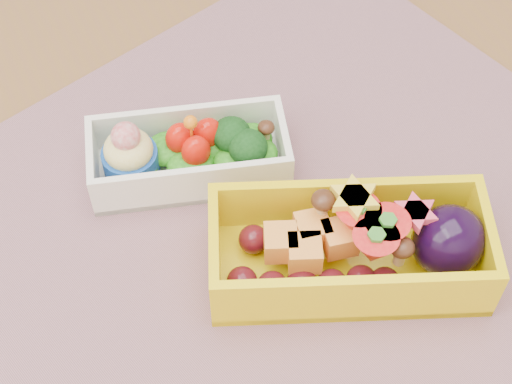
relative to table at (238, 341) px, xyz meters
name	(u,v)px	position (x,y,z in m)	size (l,w,h in m)	color
table	(238,341)	(0.00, 0.00, 0.00)	(1.20, 0.80, 0.75)	brown
placemat	(250,231)	(0.03, 0.03, 0.10)	(0.55, 0.42, 0.00)	gray
bento_white	(188,154)	(0.01, 0.10, 0.12)	(0.16, 0.11, 0.06)	white
bento_yellow	(356,248)	(0.08, -0.03, 0.13)	(0.21, 0.15, 0.06)	yellow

